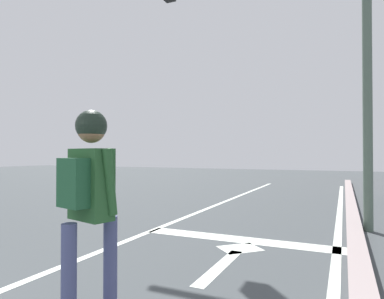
# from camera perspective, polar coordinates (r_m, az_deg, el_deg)

# --- Properties ---
(lane_line_center) EXTENTS (0.12, 20.00, 0.01)m
(lane_line_center) POSITION_cam_1_polar(r_m,az_deg,el_deg) (6.34, -5.41, -13.11)
(lane_line_center) COLOR silver
(lane_line_center) RESTS_ON ground
(lane_line_curbside) EXTENTS (0.12, 20.00, 0.01)m
(lane_line_curbside) POSITION_cam_1_polar(r_m,az_deg,el_deg) (5.53, 23.62, -14.88)
(lane_line_curbside) COLOR silver
(lane_line_curbside) RESTS_ON ground
(stop_bar) EXTENTS (3.15, 0.40, 0.01)m
(stop_bar) POSITION_cam_1_polar(r_m,az_deg,el_deg) (5.50, 8.06, -15.00)
(stop_bar) COLOR silver
(stop_bar) RESTS_ON ground
(lane_arrow_stem) EXTENTS (0.16, 1.40, 0.01)m
(lane_arrow_stem) POSITION_cam_1_polar(r_m,az_deg,el_deg) (4.25, 4.81, -19.35)
(lane_arrow_stem) COLOR silver
(lane_arrow_stem) RESTS_ON ground
(lane_arrow_head) EXTENTS (0.71, 0.71, 0.01)m
(lane_arrow_head) POSITION_cam_1_polar(r_m,az_deg,el_deg) (5.02, 8.24, -16.41)
(lane_arrow_head) COLOR silver
(lane_arrow_head) RESTS_ON ground
(curb_strip) EXTENTS (0.24, 24.00, 0.14)m
(curb_strip) POSITION_cam_1_polar(r_m,az_deg,el_deg) (5.51, 26.30, -14.18)
(curb_strip) COLOR #A49392
(curb_strip) RESTS_ON ground
(skater) EXTENTS (0.44, 0.61, 1.61)m
(skater) POSITION_cam_1_polar(r_m,az_deg,el_deg) (2.65, -17.22, -6.39)
(skater) COLOR #454D7A
(skater) RESTS_ON skateboard
(traffic_signal_mast) EXTENTS (5.41, 0.34, 5.95)m
(traffic_signal_mast) POSITION_cam_1_polar(r_m,az_deg,el_deg) (7.34, 14.62, 23.11)
(traffic_signal_mast) COLOR #506355
(traffic_signal_mast) RESTS_ON ground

